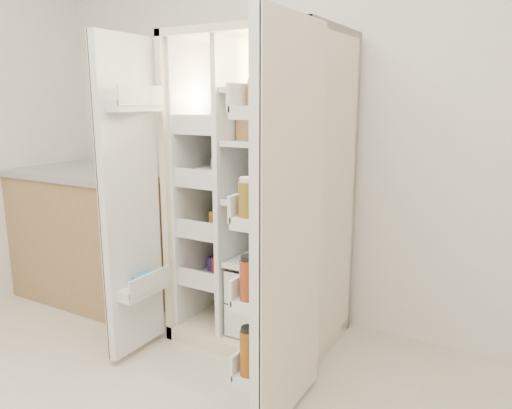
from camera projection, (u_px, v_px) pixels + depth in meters
The scene contains 5 objects.
wall_back at pixel (306, 113), 3.04m from camera, with size 4.00×0.02×2.70m, color silver.
refrigerator at pixel (267, 216), 2.91m from camera, with size 0.92×0.70×1.80m.
freezer_door at pixel (131, 201), 2.62m from camera, with size 0.15×0.40×1.72m.
fridge_door at pixel (285, 232), 2.07m from camera, with size 0.17×0.58×1.72m.
kitchen_counter at pixel (94, 233), 3.54m from camera, with size 1.30×0.69×0.94m.
Camera 1 is at (1.27, -0.84, 1.43)m, focal length 34.00 mm.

